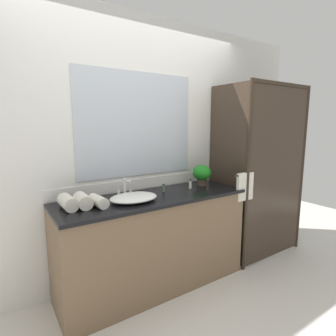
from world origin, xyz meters
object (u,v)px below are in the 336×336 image
potted_plant (202,174)px  amenity_bottle_conditioner (164,188)px  faucet (125,190)px  rolled_towel_near_edge (68,202)px  amenity_bottle_shampoo (190,184)px  rolled_towel_middle (83,201)px  rolled_towel_far_edge (98,201)px  sink_basin (134,197)px

potted_plant → amenity_bottle_conditioner: size_ratio=2.82×
faucet → rolled_towel_near_edge: faucet is taller
amenity_bottle_shampoo → rolled_towel_middle: 1.11m
potted_plant → rolled_towel_far_edge: (-1.20, -0.13, -0.08)m
faucet → rolled_towel_far_edge: 0.35m
faucet → amenity_bottle_shampoo: bearing=-7.3°
sink_basin → rolled_towel_near_edge: rolled_towel_near_edge is taller
rolled_towel_middle → rolled_towel_far_edge: (0.11, -0.05, -0.01)m
faucet → potted_plant: size_ratio=0.77×
sink_basin → amenity_bottle_conditioner: 0.41m
sink_basin → rolled_towel_near_edge: size_ratio=1.86×
rolled_towel_middle → rolled_towel_far_edge: rolled_towel_middle is taller
sink_basin → potted_plant: 0.91m
rolled_towel_near_edge → rolled_towel_middle: size_ratio=1.09×
potted_plant → rolled_towel_far_edge: bearing=-173.7°
faucet → rolled_towel_far_edge: faucet is taller
faucet → amenity_bottle_conditioner: faucet is taller
amenity_bottle_shampoo → rolled_towel_near_edge: 1.22m
faucet → amenity_bottle_shampoo: (0.69, -0.09, -0.01)m
potted_plant → amenity_bottle_conditioner: 0.51m
faucet → potted_plant: bearing=-2.2°
sink_basin → amenity_bottle_shampoo: 0.70m
rolled_towel_near_edge → rolled_towel_middle: bearing=-11.7°
amenity_bottle_shampoo → sink_basin: bearing=-172.8°
amenity_bottle_shampoo → rolled_towel_far_edge: 1.00m
amenity_bottle_shampoo → rolled_towel_middle: bearing=-178.2°
sink_basin → rolled_towel_middle: (-0.42, 0.05, 0.03)m
potted_plant → rolled_towel_near_edge: bearing=-177.4°
sink_basin → rolled_towel_far_edge: (-0.31, 0.01, 0.02)m
sink_basin → rolled_towel_far_edge: rolled_towel_far_edge is taller
potted_plant → sink_basin: bearing=-171.0°
potted_plant → amenity_bottle_shampoo: potted_plant is taller
potted_plant → amenity_bottle_shampoo: 0.22m
faucet → rolled_towel_far_edge: bearing=-151.7°
sink_basin → potted_plant: (0.89, 0.14, 0.10)m
faucet → amenity_bottle_conditioner: (0.39, -0.05, -0.02)m
potted_plant → amenity_bottle_shampoo: bearing=-164.9°
rolled_towel_near_edge → rolled_towel_middle: rolled_towel_middle is taller
amenity_bottle_conditioner → faucet: bearing=172.4°
sink_basin → faucet: (0.00, 0.18, 0.03)m
potted_plant → rolled_towel_middle: potted_plant is taller
sink_basin → rolled_towel_middle: bearing=172.7°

